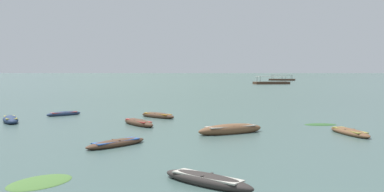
% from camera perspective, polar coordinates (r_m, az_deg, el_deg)
% --- Properties ---
extents(ground_plane, '(6000.00, 6000.00, 0.00)m').
position_cam_1_polar(ground_plane, '(1506.04, 2.72, 3.18)').
color(ground_plane, '#425B56').
extents(mountain_1, '(1585.03, 1585.03, 450.26)m').
position_cam_1_polar(mountain_1, '(2364.02, -17.71, 8.54)').
color(mountain_1, slate).
rests_on(mountain_1, ground).
extents(mountain_2, '(1866.60, 1866.60, 576.66)m').
position_cam_1_polar(mountain_2, '(2200.58, 0.98, 10.75)').
color(mountain_2, slate).
rests_on(mountain_2, ground).
extents(rowboat_0, '(2.71, 3.63, 0.60)m').
position_cam_1_polar(rowboat_0, '(33.76, -23.36, -2.97)').
color(rowboat_0, navy).
rests_on(rowboat_0, ground).
extents(rowboat_1, '(3.44, 3.13, 0.51)m').
position_cam_1_polar(rowboat_1, '(34.30, -4.67, -2.65)').
color(rowboat_1, '#4C3323').
rests_on(rowboat_1, ground).
extents(rowboat_2, '(3.39, 2.89, 0.46)m').
position_cam_1_polar(rowboat_2, '(14.18, 2.06, -11.31)').
color(rowboat_2, '#2D2826').
rests_on(rowboat_2, ground).
extents(rowboat_3, '(2.96, 3.40, 0.41)m').
position_cam_1_polar(rowboat_3, '(21.58, -10.23, -6.32)').
color(rowboat_3, '#4C3323').
rests_on(rowboat_3, ground).
extents(rowboat_4, '(2.72, 2.77, 0.43)m').
position_cam_1_polar(rowboat_4, '(37.45, -16.96, -2.32)').
color(rowboat_4, navy).
rests_on(rowboat_4, ground).
extents(rowboat_5, '(3.12, 3.73, 0.53)m').
position_cam_1_polar(rowboat_5, '(29.61, -7.27, -3.61)').
color(rowboat_5, '#4C3323').
rests_on(rowboat_5, ground).
extents(rowboat_6, '(4.41, 3.27, 0.71)m').
position_cam_1_polar(rowboat_6, '(25.64, 5.25, -4.55)').
color(rowboat_6, brown).
rests_on(rowboat_6, ground).
extents(rowboat_7, '(1.85, 4.02, 0.44)m').
position_cam_1_polar(rowboat_7, '(26.75, 20.55, -4.59)').
color(rowboat_7, brown).
rests_on(rowboat_7, ground).
extents(ferry_0, '(11.01, 5.96, 2.54)m').
position_cam_1_polar(ferry_0, '(127.56, 10.69, 1.79)').
color(ferry_0, '#4C3323').
rests_on(ferry_0, ground).
extents(ferry_1, '(10.96, 6.82, 2.54)m').
position_cam_1_polar(ferry_1, '(179.42, 12.08, 2.20)').
color(ferry_1, '#4C3323').
rests_on(ferry_1, ground).
extents(weed_patch_0, '(2.43, 1.52, 0.14)m').
position_cam_1_polar(weed_patch_0, '(30.93, 17.01, -3.74)').
color(weed_patch_0, '#2D5628').
rests_on(weed_patch_0, ground).
extents(weed_patch_1, '(2.56, 2.92, 0.14)m').
position_cam_1_polar(weed_patch_1, '(15.33, -19.88, -10.95)').
color(weed_patch_1, '#477033').
rests_on(weed_patch_1, ground).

